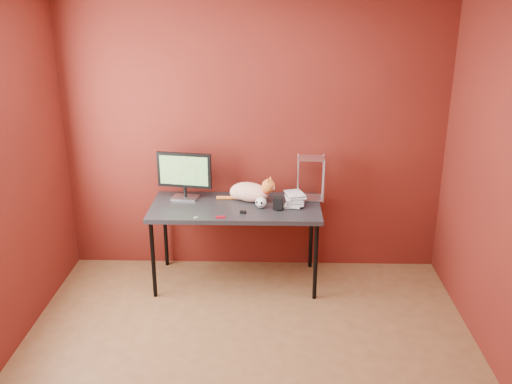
{
  "coord_description": "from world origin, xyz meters",
  "views": [
    {
      "loc": [
        0.16,
        -3.32,
        2.59
      ],
      "look_at": [
        0.04,
        1.15,
        0.96
      ],
      "focal_mm": 40.0,
      "sensor_mm": 36.0,
      "label": 1
    }
  ],
  "objects_px": {
    "skull_mug": "(261,203)",
    "monitor": "(184,173)",
    "book_stack": "(288,140)",
    "desk": "(236,211)",
    "speaker": "(278,204)",
    "cat": "(250,192)"
  },
  "relations": [
    {
      "from": "speaker",
      "to": "skull_mug",
      "type": "bearing_deg",
      "value": 175.44
    },
    {
      "from": "monitor",
      "to": "skull_mug",
      "type": "xyz_separation_m",
      "value": [
        0.7,
        -0.22,
        -0.19
      ]
    },
    {
      "from": "skull_mug",
      "to": "book_stack",
      "type": "relative_size",
      "value": 0.09
    },
    {
      "from": "book_stack",
      "to": "speaker",
      "type": "bearing_deg",
      "value": -120.91
    },
    {
      "from": "desk",
      "to": "monitor",
      "type": "distance_m",
      "value": 0.58
    },
    {
      "from": "book_stack",
      "to": "desk",
      "type": "bearing_deg",
      "value": -174.56
    },
    {
      "from": "cat",
      "to": "book_stack",
      "type": "relative_size",
      "value": 0.45
    },
    {
      "from": "speaker",
      "to": "monitor",
      "type": "bearing_deg",
      "value": 171.23
    },
    {
      "from": "skull_mug",
      "to": "speaker",
      "type": "xyz_separation_m",
      "value": [
        0.15,
        -0.03,
        0.0
      ]
    },
    {
      "from": "skull_mug",
      "to": "speaker",
      "type": "bearing_deg",
      "value": 8.31
    },
    {
      "from": "speaker",
      "to": "book_stack",
      "type": "relative_size",
      "value": 0.09
    },
    {
      "from": "desk",
      "to": "skull_mug",
      "type": "bearing_deg",
      "value": -13.1
    },
    {
      "from": "desk",
      "to": "book_stack",
      "type": "relative_size",
      "value": 1.26
    },
    {
      "from": "cat",
      "to": "speaker",
      "type": "bearing_deg",
      "value": -15.32
    },
    {
      "from": "monitor",
      "to": "skull_mug",
      "type": "bearing_deg",
      "value": -8.12
    },
    {
      "from": "desk",
      "to": "book_stack",
      "type": "xyz_separation_m",
      "value": [
        0.45,
        0.04,
        0.64
      ]
    },
    {
      "from": "cat",
      "to": "skull_mug",
      "type": "bearing_deg",
      "value": -35.64
    },
    {
      "from": "skull_mug",
      "to": "monitor",
      "type": "bearing_deg",
      "value": -176.78
    },
    {
      "from": "desk",
      "to": "cat",
      "type": "distance_m",
      "value": 0.22
    },
    {
      "from": "desk",
      "to": "cat",
      "type": "xyz_separation_m",
      "value": [
        0.12,
        0.12,
        0.14
      ]
    },
    {
      "from": "skull_mug",
      "to": "speaker",
      "type": "relative_size",
      "value": 0.96
    },
    {
      "from": "speaker",
      "to": "book_stack",
      "type": "xyz_separation_m",
      "value": [
        0.08,
        0.13,
        0.54
      ]
    }
  ]
}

